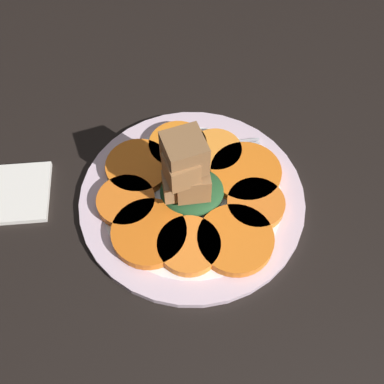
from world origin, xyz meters
TOP-DOWN VIEW (x-y plane):
  - table_slab at (0.00, 0.00)cm, footprint 120.00×120.00cm
  - plate at (0.00, 0.00)cm, footprint 30.54×30.54cm
  - carrot_slice_0 at (1.31, -8.19)cm, footprint 8.28×8.28cm
  - carrot_slice_1 at (7.09, -4.99)cm, footprint 8.96×8.96cm
  - carrot_slice_2 at (8.83, 0.52)cm, footprint 7.76×7.76cm
  - carrot_slice_3 at (5.96, 5.50)cm, footprint 9.66×9.66cm
  - carrot_slice_4 at (1.07, 7.72)cm, footprint 8.02×8.02cm
  - carrot_slice_5 at (-4.84, 7.40)cm, footprint 9.74×9.74cm
  - carrot_slice_6 at (-8.25, 2.44)cm, footprint 7.67×7.67cm
  - carrot_slice_7 at (-7.67, -2.71)cm, footprint 9.77×9.77cm
  - carrot_slice_8 at (-3.97, -6.73)cm, footprint 7.36×7.36cm
  - center_pile at (0.49, 0.27)cm, footprint 8.57×7.71cm
  - fork at (-1.80, -7.34)cm, footprint 18.75×2.60cm

SIDE VIEW (x-z plane):
  - table_slab at x=0.00cm, z-range 0.00..2.00cm
  - plate at x=0.00cm, z-range 1.99..3.04cm
  - fork at x=-1.80cm, z-range 3.10..3.50cm
  - carrot_slice_0 at x=1.31cm, z-range 3.10..4.48cm
  - carrot_slice_1 at x=7.09cm, z-range 3.10..4.48cm
  - carrot_slice_2 at x=8.83cm, z-range 3.10..4.48cm
  - carrot_slice_3 at x=5.96cm, z-range 3.10..4.48cm
  - carrot_slice_4 at x=1.07cm, z-range 3.10..4.48cm
  - carrot_slice_5 at x=-4.84cm, z-range 3.10..4.48cm
  - carrot_slice_6 at x=-8.25cm, z-range 3.10..4.48cm
  - carrot_slice_7 at x=-7.67cm, z-range 3.10..4.48cm
  - carrot_slice_8 at x=-3.97cm, z-range 3.10..4.48cm
  - center_pile at x=0.49cm, z-range 2.02..13.92cm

